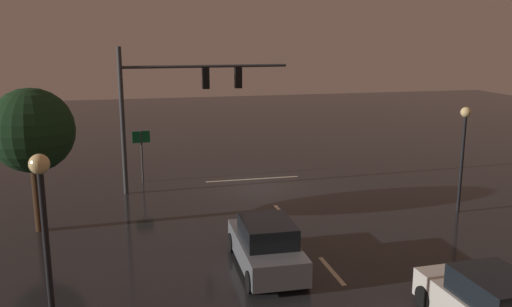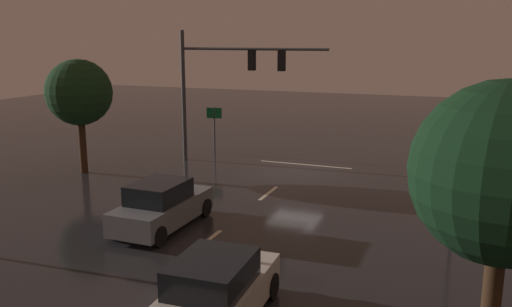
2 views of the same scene
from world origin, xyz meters
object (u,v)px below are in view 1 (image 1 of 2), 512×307
car_distant (491,307)px  street_lamp_right_kerb (44,223)px  street_lamp_left_kerb (464,138)px  traffic_signal_assembly (176,95)px  car_approaching (266,246)px  tree_right_near (32,131)px  route_sign (141,145)px

car_distant → street_lamp_right_kerb: 11.01m
street_lamp_left_kerb → street_lamp_right_kerb: (15.57, 8.08, 0.33)m
traffic_signal_assembly → street_lamp_left_kerb: (-11.50, 6.12, -1.47)m
car_approaching → tree_right_near: bearing=-35.0°
car_distant → street_lamp_left_kerb: 10.56m
traffic_signal_assembly → tree_right_near: (5.81, 4.44, -0.74)m
car_distant → tree_right_near: tree_right_near is taller
car_approaching → street_lamp_left_kerb: street_lamp_left_kerb is taller
route_sign → tree_right_near: tree_right_near is taller
traffic_signal_assembly → tree_right_near: 7.34m
traffic_signal_assembly → car_approaching: bearing=101.2°
car_approaching → route_sign: size_ratio=1.61×
traffic_signal_assembly → street_lamp_left_kerb: bearing=152.0°
traffic_signal_assembly → car_distant: size_ratio=1.82×
car_distant → car_approaching: bearing=-48.8°
street_lamp_right_kerb → route_sign: (-2.41, -16.15, -1.60)m
car_approaching → street_lamp_right_kerb: (6.04, 4.31, 2.78)m
car_approaching → tree_right_near: size_ratio=0.78×
traffic_signal_assembly → street_lamp_right_kerb: size_ratio=1.57×
traffic_signal_assembly → route_sign: size_ratio=2.94×
street_lamp_left_kerb → route_sign: (13.16, -8.07, -1.28)m
street_lamp_right_kerb → tree_right_near: 9.92m
tree_right_near → route_sign: bearing=-123.0°
route_sign → tree_right_near: 7.88m
street_lamp_right_kerb → tree_right_near: (1.73, -9.76, 0.40)m
street_lamp_left_kerb → street_lamp_right_kerb: 17.55m
street_lamp_right_kerb → route_sign: bearing=-98.5°
car_approaching → traffic_signal_assembly: bearing=-78.8°
car_distant → street_lamp_right_kerb: bearing=-5.0°
car_distant → tree_right_near: (12.35, -10.68, 3.18)m
car_approaching → car_distant: size_ratio=0.99×
street_lamp_right_kerb → tree_right_near: size_ratio=0.91×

